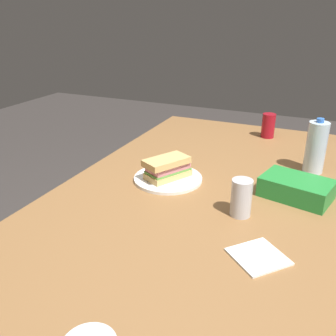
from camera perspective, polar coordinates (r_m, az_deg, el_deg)
The scene contains 8 objects.
dining_table at distance 1.36m, azimuth 5.24°, elevation -6.83°, with size 1.85×1.03×0.73m.
paper_plate at distance 1.43m, azimuth 0.00°, elevation -1.62°, with size 0.26×0.26×0.01m, color white.
sandwich at distance 1.41m, azimuth -0.07°, elevation 0.05°, with size 0.21×0.16×0.08m.
soda_can_red at distance 1.97m, azimuth 15.12°, elevation 6.29°, with size 0.07×0.07×0.12m, color maroon.
chip_bag at distance 1.36m, azimuth 19.08°, elevation -2.93°, with size 0.23×0.15×0.07m, color #268C38.
water_bottle_tall at distance 1.58m, azimuth 21.74°, elevation 2.97°, with size 0.08×0.08×0.22m.
soda_can_silver at distance 1.19m, azimuth 11.17°, elevation -4.51°, with size 0.07×0.07×0.12m, color silver.
paper_napkin at distance 1.04m, azimuth 13.66°, elevation -13.05°, with size 0.13×0.13×0.01m, color white.
Camera 1 is at (1.13, 0.36, 1.33)m, focal length 39.75 mm.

